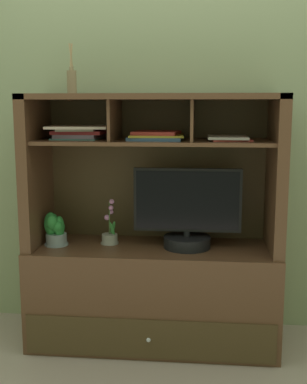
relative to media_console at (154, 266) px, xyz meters
name	(u,v)px	position (x,y,z in m)	size (l,w,h in m)	color
floor_plane	(154,341)	(0.00, -0.01, -0.45)	(6.00, 6.00, 0.02)	#A79389
back_wall	(158,97)	(0.00, 0.28, 0.96)	(6.00, 0.02, 2.80)	gray
media_console	(154,266)	(0.00, 0.00, 0.00)	(1.39, 0.54, 1.41)	#533422
tv_monitor	(187,216)	(0.19, -0.02, 0.30)	(0.59, 0.26, 0.45)	black
potted_orchid	(110,235)	(-0.26, 0.02, 0.17)	(0.10, 0.10, 0.26)	gray
potted_fern	(55,229)	(-0.56, -0.05, 0.21)	(0.14, 0.14, 0.19)	gray
magazine_stack_left	(79,132)	(-0.42, 0.02, 0.76)	(0.35, 0.34, 0.07)	#437170
magazine_stack_centre	(228,138)	(0.40, -0.01, 0.73)	(0.23, 0.27, 0.02)	#9F312D
magazine_stack_right	(157,136)	(0.02, 0.00, 0.74)	(0.30, 0.32, 0.05)	#385479
diffuser_bottle	(72,82)	(-0.45, 0.01, 1.03)	(0.05, 0.05, 0.27)	#836E4E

